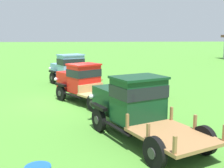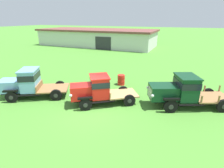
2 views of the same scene
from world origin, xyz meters
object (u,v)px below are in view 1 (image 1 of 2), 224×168
object	(u,v)px
vintage_truck_foreground_near	(70,69)
vintage_truck_second_in_line	(82,81)
oil_drum_beside_row	(160,92)
vintage_truck_midrow_center	(134,104)

from	to	relation	value
vintage_truck_foreground_near	vintage_truck_second_in_line	xyz separation A→B (m)	(5.32, 0.98, -0.02)
oil_drum_beside_row	vintage_truck_foreground_near	bearing A→B (deg)	-137.05
vintage_truck_second_in_line	vintage_truck_midrow_center	distance (m)	5.65
vintage_truck_midrow_center	oil_drum_beside_row	world-z (taller)	vintage_truck_midrow_center
vintage_truck_midrow_center	vintage_truck_foreground_near	bearing A→B (deg)	-164.80
vintage_truck_foreground_near	vintage_truck_midrow_center	size ratio (longest dim) A/B	0.91
vintage_truck_second_in_line	vintage_truck_midrow_center	xyz separation A→B (m)	(5.32, 1.91, 0.05)
vintage_truck_second_in_line	vintage_truck_midrow_center	bearing A→B (deg)	19.80
vintage_truck_second_in_line	vintage_truck_midrow_center	world-z (taller)	vintage_truck_midrow_center
vintage_truck_second_in_line	oil_drum_beside_row	bearing A→B (deg)	86.84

